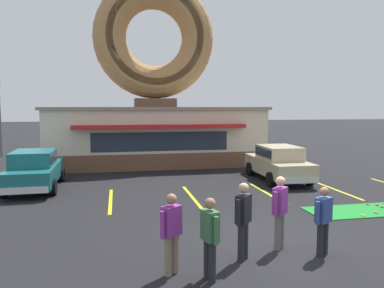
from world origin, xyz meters
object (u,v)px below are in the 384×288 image
(pedestrian_blue_sweater_man, at_px, (280,209))
(pedestrian_clipboard_woman, at_px, (323,218))
(pedestrian_hooded_kid, at_px, (210,235))
(golf_ball, at_px, (329,208))
(car_teal, at_px, (34,168))
(pedestrian_leather_jacket_man, at_px, (172,230))
(pedestrian_beanie_man, at_px, (243,217))
(car_champagne, at_px, (278,162))
(trash_bin, at_px, (37,166))

(pedestrian_blue_sweater_man, height_order, pedestrian_clipboard_woman, pedestrian_blue_sweater_man)
(pedestrian_blue_sweater_man, relative_size, pedestrian_hooded_kid, 1.07)
(golf_ball, relative_size, pedestrian_blue_sweater_man, 0.02)
(golf_ball, distance_m, pedestrian_blue_sweater_man, 4.26)
(car_teal, bearing_deg, pedestrian_leather_jacket_man, -63.75)
(pedestrian_leather_jacket_man, bearing_deg, golf_ball, 32.58)
(pedestrian_clipboard_woman, height_order, pedestrian_beanie_man, pedestrian_beanie_man)
(golf_ball, xyz_separation_m, car_champagne, (0.45, 4.97, 0.82))
(pedestrian_hooded_kid, xyz_separation_m, pedestrian_clipboard_woman, (2.84, 0.71, -0.04))
(pedestrian_leather_jacket_man, height_order, pedestrian_clipboard_woman, pedestrian_leather_jacket_man)
(golf_ball, bearing_deg, car_champagne, 84.83)
(car_teal, relative_size, pedestrian_leather_jacket_man, 2.76)
(pedestrian_hooded_kid, bearing_deg, pedestrian_beanie_man, 39.97)
(pedestrian_leather_jacket_man, height_order, pedestrian_beanie_man, pedestrian_beanie_man)
(pedestrian_blue_sweater_man, xyz_separation_m, trash_bin, (-7.62, 11.19, -0.48))
(pedestrian_blue_sweater_man, bearing_deg, car_teal, 131.38)
(car_teal, distance_m, pedestrian_clipboard_woman, 11.67)
(car_teal, xyz_separation_m, trash_bin, (-0.53, 3.14, -0.37))
(trash_bin, bearing_deg, car_champagne, -16.96)
(pedestrian_leather_jacket_man, relative_size, trash_bin, 1.71)
(pedestrian_blue_sweater_man, distance_m, pedestrian_beanie_man, 1.15)
(pedestrian_blue_sweater_man, height_order, pedestrian_hooded_kid, pedestrian_blue_sweater_man)
(car_teal, relative_size, trash_bin, 4.72)
(car_teal, xyz_separation_m, pedestrian_beanie_man, (6.03, -8.49, 0.10))
(golf_ball, relative_size, pedestrian_leather_jacket_man, 0.03)
(golf_ball, bearing_deg, car_teal, 152.76)
(golf_ball, distance_m, pedestrian_hooded_kid, 6.56)
(car_champagne, height_order, pedestrian_leather_jacket_man, pedestrian_leather_jacket_man)
(golf_ball, height_order, car_teal, car_teal)
(car_champagne, bearing_deg, pedestrian_leather_jacket_man, -125.66)
(pedestrian_clipboard_woman, height_order, trash_bin, pedestrian_clipboard_woman)
(car_champagne, relative_size, pedestrian_leather_jacket_man, 2.76)
(trash_bin, bearing_deg, pedestrian_blue_sweater_man, -55.74)
(pedestrian_hooded_kid, bearing_deg, pedestrian_leather_jacket_man, 149.78)
(car_champagne, height_order, pedestrian_clipboard_woman, car_champagne)
(pedestrian_hooded_kid, height_order, pedestrian_leather_jacket_man, pedestrian_leather_jacket_man)
(pedestrian_hooded_kid, distance_m, pedestrian_beanie_man, 1.25)
(car_teal, bearing_deg, pedestrian_blue_sweater_man, -48.62)
(pedestrian_beanie_man, xyz_separation_m, trash_bin, (-6.56, 11.63, -0.47))
(car_champagne, xyz_separation_m, car_teal, (-10.59, 0.25, 0.00))
(car_teal, relative_size, pedestrian_beanie_man, 2.65)
(golf_ball, bearing_deg, pedestrian_blue_sweater_man, -137.01)
(pedestrian_hooded_kid, distance_m, pedestrian_leather_jacket_man, 0.80)
(pedestrian_leather_jacket_man, bearing_deg, pedestrian_clipboard_woman, 5.04)
(car_champagne, distance_m, pedestrian_leather_jacket_man, 10.64)
(pedestrian_beanie_man, bearing_deg, car_teal, 125.40)
(pedestrian_blue_sweater_man, distance_m, pedestrian_hooded_kid, 2.37)
(car_teal, height_order, trash_bin, car_teal)
(golf_ball, relative_size, pedestrian_beanie_man, 0.02)
(car_champagne, bearing_deg, car_teal, 178.64)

